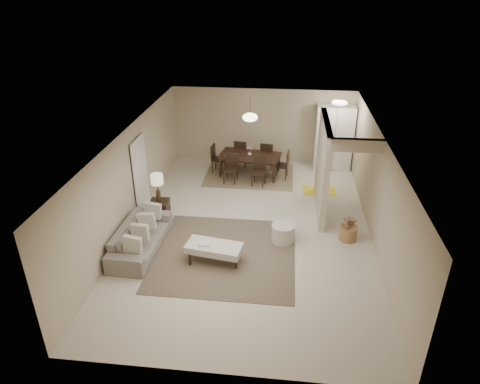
# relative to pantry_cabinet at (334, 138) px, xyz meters

# --- Properties ---
(floor) EXTENTS (9.00, 9.00, 0.00)m
(floor) POSITION_rel_pantry_cabinet_xyz_m (-2.35, -4.15, -1.05)
(floor) COLOR beige
(floor) RESTS_ON ground
(ceiling) EXTENTS (9.00, 9.00, 0.00)m
(ceiling) POSITION_rel_pantry_cabinet_xyz_m (-2.35, -4.15, 1.45)
(ceiling) COLOR white
(ceiling) RESTS_ON back_wall
(back_wall) EXTENTS (6.00, 0.00, 6.00)m
(back_wall) POSITION_rel_pantry_cabinet_xyz_m (-2.35, 0.35, 0.20)
(back_wall) COLOR #BDAB8F
(back_wall) RESTS_ON floor
(left_wall) EXTENTS (0.00, 9.00, 9.00)m
(left_wall) POSITION_rel_pantry_cabinet_xyz_m (-5.35, -4.15, 0.20)
(left_wall) COLOR #BDAB8F
(left_wall) RESTS_ON floor
(right_wall) EXTENTS (0.00, 9.00, 9.00)m
(right_wall) POSITION_rel_pantry_cabinet_xyz_m (0.65, -4.15, 0.20)
(right_wall) COLOR #BDAB8F
(right_wall) RESTS_ON floor
(partition) EXTENTS (0.15, 2.50, 2.50)m
(partition) POSITION_rel_pantry_cabinet_xyz_m (-0.55, -2.90, 0.20)
(partition) COLOR #BDAB8F
(partition) RESTS_ON floor
(doorway) EXTENTS (0.04, 0.90, 2.04)m
(doorway) POSITION_rel_pantry_cabinet_xyz_m (-5.32, -3.55, -0.03)
(doorway) COLOR black
(doorway) RESTS_ON floor
(pantry_cabinet) EXTENTS (1.20, 0.55, 2.10)m
(pantry_cabinet) POSITION_rel_pantry_cabinet_xyz_m (0.00, 0.00, 0.00)
(pantry_cabinet) COLOR white
(pantry_cabinet) RESTS_ON floor
(flush_light) EXTENTS (0.44, 0.44, 0.05)m
(flush_light) POSITION_rel_pantry_cabinet_xyz_m (-0.05, -0.95, 1.41)
(flush_light) COLOR white
(flush_light) RESTS_ON ceiling
(living_rug) EXTENTS (3.20, 3.20, 0.01)m
(living_rug) POSITION_rel_pantry_cabinet_xyz_m (-2.82, -5.34, -1.04)
(living_rug) COLOR brown
(living_rug) RESTS_ON floor
(sofa) EXTENTS (2.25, 0.95, 0.65)m
(sofa) POSITION_rel_pantry_cabinet_xyz_m (-4.80, -5.34, -0.73)
(sofa) COLOR gray
(sofa) RESTS_ON floor
(ottoman_bench) EXTENTS (1.31, 0.76, 0.44)m
(ottoman_bench) POSITION_rel_pantry_cabinet_xyz_m (-3.02, -5.64, -0.70)
(ottoman_bench) COLOR beige
(ottoman_bench) RESTS_ON living_rug
(side_table) EXTENTS (0.49, 0.49, 0.52)m
(side_table) POSITION_rel_pantry_cabinet_xyz_m (-4.75, -3.92, -0.79)
(side_table) COLOR black
(side_table) RESTS_ON floor
(table_lamp) EXTENTS (0.32, 0.32, 0.76)m
(table_lamp) POSITION_rel_pantry_cabinet_xyz_m (-4.75, -3.92, 0.03)
(table_lamp) COLOR #47371E
(table_lamp) RESTS_ON side_table
(round_pouf) EXTENTS (0.57, 0.57, 0.45)m
(round_pouf) POSITION_rel_pantry_cabinet_xyz_m (-1.50, -4.64, -0.83)
(round_pouf) COLOR beige
(round_pouf) RESTS_ON floor
(wicker_basket) EXTENTS (0.49, 0.49, 0.36)m
(wicker_basket) POSITION_rel_pantry_cabinet_xyz_m (0.06, -4.39, -0.87)
(wicker_basket) COLOR olive
(wicker_basket) RESTS_ON floor
(dining_rug) EXTENTS (2.80, 2.10, 0.01)m
(dining_rug) POSITION_rel_pantry_cabinet_xyz_m (-2.66, -0.90, -1.04)
(dining_rug) COLOR #8A7756
(dining_rug) RESTS_ON floor
(dining_table) EXTENTS (2.04, 1.32, 0.67)m
(dining_table) POSITION_rel_pantry_cabinet_xyz_m (-2.66, -0.90, -0.71)
(dining_table) COLOR black
(dining_table) RESTS_ON dining_rug
(dining_chairs) EXTENTS (2.50, 1.94, 0.92)m
(dining_chairs) POSITION_rel_pantry_cabinet_xyz_m (-2.66, -0.90, -0.59)
(dining_chairs) COLOR black
(dining_chairs) RESTS_ON dining_rug
(vase) EXTENTS (0.14, 0.14, 0.14)m
(vase) POSITION_rel_pantry_cabinet_xyz_m (-2.66, -0.90, -0.31)
(vase) COLOR silver
(vase) RESTS_ON dining_table
(yellow_mat) EXTENTS (0.99, 0.62, 0.01)m
(yellow_mat) POSITION_rel_pantry_cabinet_xyz_m (-0.49, -1.80, -1.04)
(yellow_mat) COLOR yellow
(yellow_mat) RESTS_ON floor
(pendant_light) EXTENTS (0.46, 0.46, 0.71)m
(pendant_light) POSITION_rel_pantry_cabinet_xyz_m (-2.66, -0.90, 0.87)
(pendant_light) COLOR #47371E
(pendant_light) RESTS_ON ceiling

